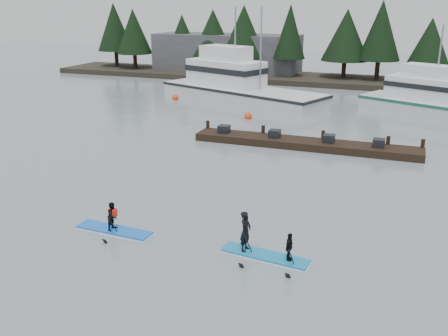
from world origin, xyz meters
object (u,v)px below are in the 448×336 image
(floating_dock, at_px, (305,144))
(paddleboard_solo, at_px, (114,223))
(paddleboard_duo, at_px, (262,244))
(fishing_boat_large, at_px, (237,92))
(fishing_boat_medium, at_px, (436,107))

(floating_dock, relative_size, paddleboard_solo, 4.43)
(paddleboard_duo, bearing_deg, floating_dock, 101.92)
(fishing_boat_large, relative_size, paddleboard_solo, 5.26)
(paddleboard_solo, relative_size, paddleboard_duo, 0.97)
(fishing_boat_large, xyz_separation_m, paddleboard_solo, (4.74, -28.68, -0.33))
(fishing_boat_medium, bearing_deg, fishing_boat_large, -155.37)
(paddleboard_solo, bearing_deg, fishing_boat_large, 101.35)
(paddleboard_solo, bearing_deg, paddleboard_duo, 3.02)
(fishing_boat_large, height_order, fishing_boat_medium, fishing_boat_large)
(fishing_boat_large, xyz_separation_m, fishing_boat_medium, (17.41, 0.08, -0.16))
(fishing_boat_medium, distance_m, floating_dock, 16.03)
(fishing_boat_large, height_order, floating_dock, fishing_boat_large)
(paddleboard_duo, bearing_deg, fishing_boat_medium, 83.18)
(fishing_boat_large, xyz_separation_m, paddleboard_duo, (10.94, -28.57, -0.19))
(paddleboard_solo, height_order, paddleboard_duo, paddleboard_duo)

